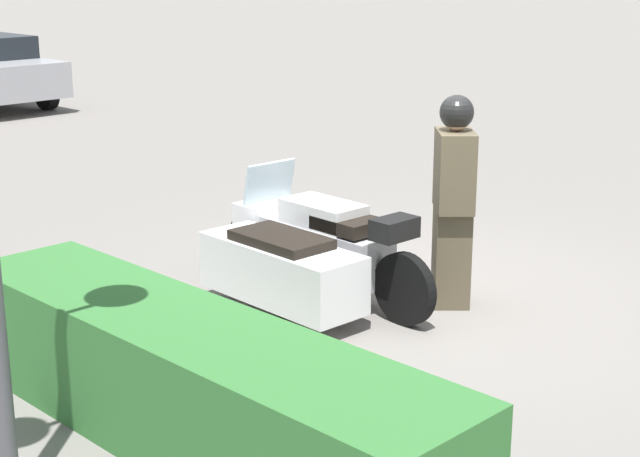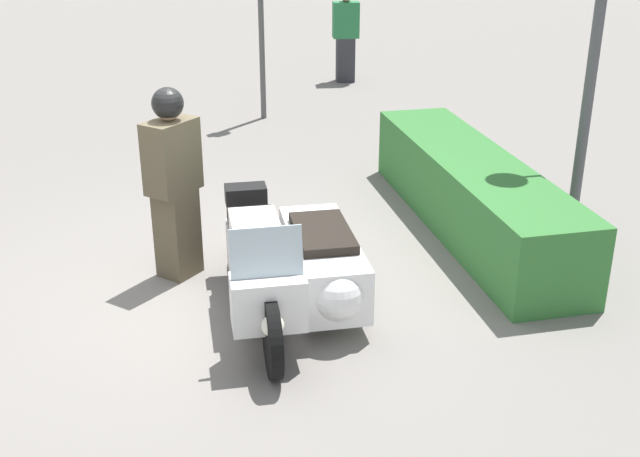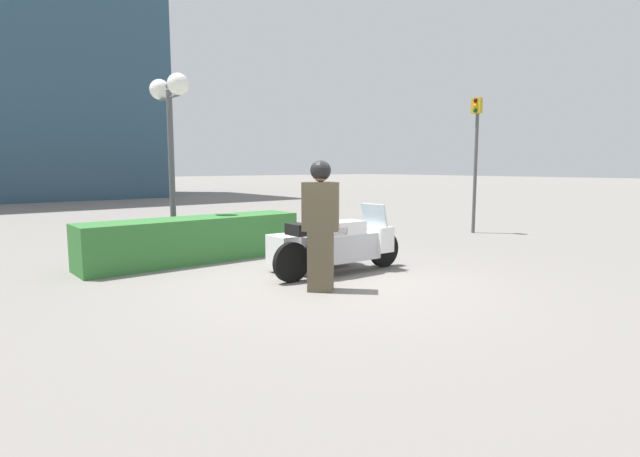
# 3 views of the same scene
# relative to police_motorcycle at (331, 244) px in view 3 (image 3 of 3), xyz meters

# --- Properties ---
(ground_plane) EXTENTS (160.00, 160.00, 0.00)m
(ground_plane) POSITION_rel_police_motorcycle_xyz_m (-0.72, -0.68, -0.46)
(ground_plane) COLOR slate
(police_motorcycle) EXTENTS (2.64, 1.27, 1.15)m
(police_motorcycle) POSITION_rel_police_motorcycle_xyz_m (0.00, 0.00, 0.00)
(police_motorcycle) COLOR black
(police_motorcycle) RESTS_ON ground
(officer_rider) EXTENTS (0.58, 0.58, 1.89)m
(officer_rider) POSITION_rel_police_motorcycle_xyz_m (-1.02, -0.96, 0.53)
(officer_rider) COLOR brown
(officer_rider) RESTS_ON ground
(hedge_bush_curbside) EXTENTS (4.19, 0.90, 0.83)m
(hedge_bush_curbside) POSITION_rel_police_motorcycle_xyz_m (-1.46, 2.30, -0.05)
(hedge_bush_curbside) COLOR #337033
(hedge_bush_curbside) RESTS_ON ground
(twin_lamp_post) EXTENTS (0.43, 1.35, 3.61)m
(twin_lamp_post) POSITION_rel_police_motorcycle_xyz_m (-1.34, 3.51, 2.53)
(twin_lamp_post) COLOR #4C4C51
(twin_lamp_post) RESTS_ON ground
(traffic_light_near) EXTENTS (0.23, 0.27, 3.58)m
(traffic_light_near) POSITION_rel_police_motorcycle_xyz_m (6.20, 1.32, 1.88)
(traffic_light_near) COLOR #4C4C4C
(traffic_light_near) RESTS_ON ground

